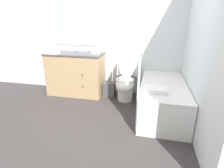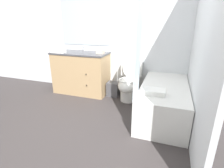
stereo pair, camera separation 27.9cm
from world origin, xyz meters
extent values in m
plane|color=#383333|center=(0.00, 0.00, 0.00)|extent=(14.00, 14.00, 0.00)
cube|color=silver|center=(0.00, 1.77, 1.25)|extent=(8.00, 0.05, 2.50)
cube|color=#B2BCC6|center=(-0.76, 1.74, 1.45)|extent=(1.07, 0.01, 0.93)
cube|color=silver|center=(1.36, 0.87, 1.25)|extent=(0.05, 2.75, 2.50)
cube|color=tan|center=(-0.76, 1.48, 0.42)|extent=(1.13, 0.54, 0.84)
cube|color=#4C4C51|center=(-0.76, 1.48, 0.85)|extent=(1.15, 0.56, 0.03)
cylinder|color=white|center=(-0.76, 1.48, 0.81)|extent=(0.31, 0.31, 0.10)
sphere|color=#382D23|center=(-0.51, 1.20, 0.50)|extent=(0.02, 0.02, 0.02)
sphere|color=#382D23|center=(-0.51, 1.20, 0.28)|extent=(0.02, 0.02, 0.02)
cylinder|color=silver|center=(-0.76, 1.67, 0.89)|extent=(0.04, 0.04, 0.04)
cylinder|color=silver|center=(-0.76, 1.63, 0.95)|extent=(0.02, 0.11, 0.09)
cylinder|color=silver|center=(-0.82, 1.67, 0.89)|extent=(0.03, 0.03, 0.04)
cylinder|color=silver|center=(-0.71, 1.67, 0.89)|extent=(0.03, 0.03, 0.04)
cylinder|color=white|center=(0.30, 1.36, 0.12)|extent=(0.30, 0.30, 0.24)
ellipsoid|color=white|center=(0.30, 1.30, 0.34)|extent=(0.35, 0.50, 0.26)
torus|color=white|center=(0.30, 1.30, 0.44)|extent=(0.35, 0.35, 0.04)
cube|color=white|center=(0.30, 1.64, 0.59)|extent=(0.41, 0.18, 0.31)
ellipsoid|color=white|center=(0.30, 1.52, 0.67)|extent=(0.33, 0.15, 0.47)
cube|color=white|center=(0.97, 1.00, 0.26)|extent=(0.71, 1.50, 0.52)
cube|color=#A8ADAE|center=(0.97, 1.00, 0.51)|extent=(0.59, 1.38, 0.01)
cube|color=silver|center=(0.60, 0.51, 0.94)|extent=(0.01, 0.36, 1.87)
cube|color=#4C4C51|center=(-0.05, 1.49, 0.15)|extent=(0.24, 0.20, 0.29)
cube|color=beige|center=(-0.31, 1.47, 0.90)|extent=(0.14, 0.11, 0.07)
ellipsoid|color=white|center=(-0.31, 1.47, 0.95)|extent=(0.06, 0.03, 0.03)
cylinder|color=white|center=(-0.30, 1.49, 0.92)|extent=(0.06, 0.06, 0.11)
cylinder|color=silver|center=(-0.30, 1.49, 0.99)|extent=(0.03, 0.03, 0.03)
cube|color=white|center=(-1.16, 1.31, 0.90)|extent=(0.28, 0.15, 0.07)
cube|color=white|center=(0.83, 0.60, 0.55)|extent=(0.32, 0.21, 0.07)
camera|label=1|loc=(0.74, -1.78, 1.47)|focal=28.00mm
camera|label=2|loc=(1.01, -1.70, 1.47)|focal=28.00mm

